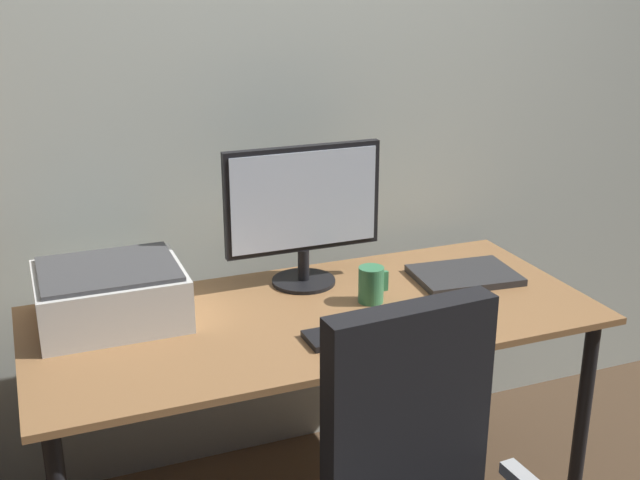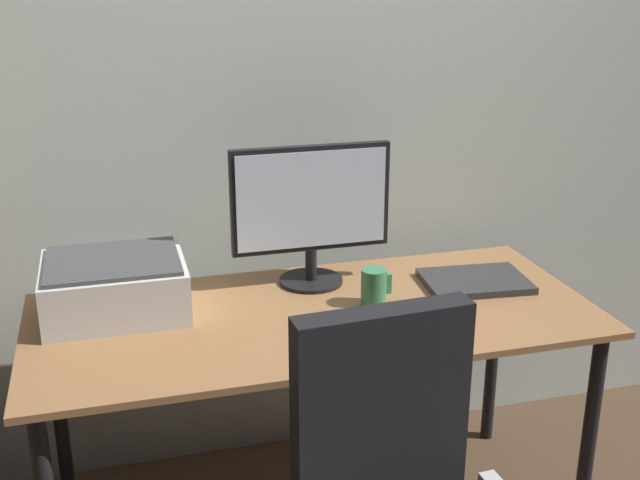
% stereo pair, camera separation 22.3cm
% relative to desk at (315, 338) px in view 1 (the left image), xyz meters
% --- Properties ---
extents(back_wall, '(6.40, 0.10, 2.60)m').
position_rel_desk_xyz_m(back_wall, '(0.00, 0.53, 0.64)').
color(back_wall, beige).
rests_on(back_wall, ground).
extents(desk, '(1.63, 0.72, 0.74)m').
position_rel_desk_xyz_m(desk, '(0.00, 0.00, 0.00)').
color(desk, olive).
rests_on(desk, ground).
extents(monitor, '(0.50, 0.20, 0.44)m').
position_rel_desk_xyz_m(monitor, '(0.05, 0.22, 0.33)').
color(monitor, black).
rests_on(monitor, desk).
extents(keyboard, '(0.29, 0.11, 0.02)m').
position_rel_desk_xyz_m(keyboard, '(0.05, -0.18, 0.09)').
color(keyboard, black).
rests_on(keyboard, desk).
extents(mouse, '(0.08, 0.11, 0.03)m').
position_rel_desk_xyz_m(mouse, '(0.27, -0.20, 0.10)').
color(mouse, black).
rests_on(mouse, desk).
extents(coffee_mug, '(0.09, 0.08, 0.11)m').
position_rel_desk_xyz_m(coffee_mug, '(0.19, 0.01, 0.14)').
color(coffee_mug, '#387F51').
rests_on(coffee_mug, desk).
extents(laptop, '(0.34, 0.26, 0.02)m').
position_rel_desk_xyz_m(laptop, '(0.54, 0.07, 0.09)').
color(laptop, '#2D2D30').
rests_on(laptop, desk).
extents(printer, '(0.40, 0.34, 0.16)m').
position_rel_desk_xyz_m(printer, '(-0.55, 0.16, 0.16)').
color(printer, silver).
rests_on(printer, desk).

